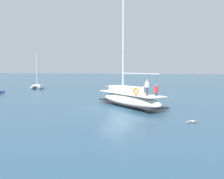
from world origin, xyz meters
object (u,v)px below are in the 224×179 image
seagull (192,121)px  mooring_buoy (148,97)px  main_sailboat (129,98)px  moored_sloop_near (38,86)px

seagull → mooring_buoy: mooring_buoy is taller
seagull → main_sailboat: bearing=47.7°
moored_sloop_near → seagull: (-21.29, -30.72, -0.38)m
main_sailboat → seagull: main_sailboat is taller
mooring_buoy → seagull: bearing=-156.6°
main_sailboat → mooring_buoy: 8.18m
moored_sloop_near → seagull: 37.38m
moored_sloop_near → seagull: bearing=-124.7°
main_sailboat → seagull: 8.96m
moored_sloop_near → mooring_buoy: size_ratio=7.99×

